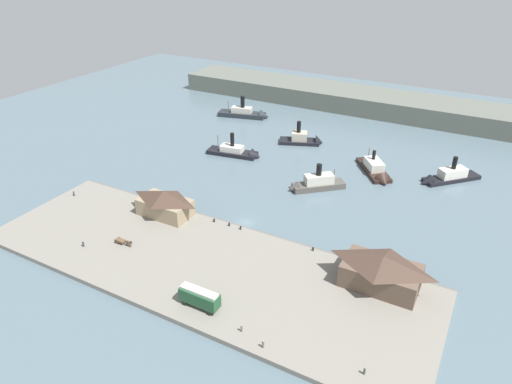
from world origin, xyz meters
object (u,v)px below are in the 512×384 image
(street_tram, at_px, (200,297))
(horse_cart, at_px, (124,241))
(pedestrian_at_waters_edge, at_px, (242,328))
(ferry_mid_harbor, at_px, (314,184))
(ferry_moored_west, at_px, (247,114))
(ferry_shed_central_terminal, at_px, (382,271))
(pedestrian_standing_center, at_px, (83,244))
(ferry_outer_harbor, at_px, (305,140))
(pedestrian_walking_east, at_px, (263,344))
(mooring_post_center_west, at_px, (313,249))
(pedestrian_near_west_shed, at_px, (74,193))
(ferry_shed_customs_shed, at_px, (165,203))
(ferry_approaching_west, at_px, (239,152))
(pedestrian_by_tram, at_px, (365,371))
(mooring_post_center_east, at_px, (214,220))
(mooring_post_east, at_px, (241,228))
(ferry_approaching_east, at_px, (376,171))
(ferry_near_quay, at_px, (446,177))
(mooring_post_west, at_px, (229,224))

(street_tram, bearing_deg, horse_cart, 162.60)
(pedestrian_at_waters_edge, xyz_separation_m, ferry_mid_harbor, (-10.87, 63.29, -0.04))
(ferry_moored_west, bearing_deg, ferry_shed_central_terminal, -46.17)
(pedestrian_standing_center, height_order, ferry_outer_harbor, ferry_outer_harbor)
(horse_cart, bearing_deg, street_tram, -17.40)
(pedestrian_walking_east, distance_m, mooring_post_center_west, 33.14)
(ferry_shed_central_terminal, relative_size, pedestrian_near_west_shed, 9.83)
(ferry_shed_customs_shed, relative_size, ferry_mid_harbor, 0.90)
(ferry_mid_harbor, xyz_separation_m, ferry_moored_west, (-51.26, 48.26, -0.33))
(ferry_approaching_west, bearing_deg, pedestrian_near_west_shed, -117.58)
(pedestrian_by_tram, height_order, mooring_post_center_west, pedestrian_by_tram)
(pedestrian_standing_center, bearing_deg, mooring_post_center_west, 26.95)
(mooring_post_center_east, relative_size, ferry_outer_harbor, 0.05)
(ferry_shed_customs_shed, distance_m, mooring_post_east, 22.43)
(mooring_post_center_east, bearing_deg, mooring_post_center_west, 1.01)
(ferry_approaching_west, bearing_deg, ferry_approaching_east, 9.87)
(pedestrian_at_waters_edge, height_order, mooring_post_east, pedestrian_at_waters_edge)
(mooring_post_center_east, bearing_deg, pedestrian_near_west_shed, -170.08)
(horse_cart, xyz_separation_m, pedestrian_walking_east, (45.96, -12.74, -0.14))
(ferry_approaching_east, bearing_deg, mooring_post_center_west, -91.49)
(street_tram, relative_size, ferry_near_quay, 0.48)
(ferry_shed_central_terminal, bearing_deg, mooring_post_east, 172.97)
(pedestrian_near_west_shed, height_order, mooring_post_center_east, pedestrian_near_west_shed)
(pedestrian_near_west_shed, distance_m, ferry_near_quay, 115.27)
(ferry_shed_customs_shed, distance_m, ferry_mid_harbor, 46.35)
(pedestrian_walking_east, height_order, mooring_post_center_east, pedestrian_walking_east)
(ferry_shed_customs_shed, height_order, mooring_post_east, ferry_shed_customs_shed)
(mooring_post_center_west, height_order, ferry_approaching_west, ferry_approaching_west)
(pedestrian_at_waters_edge, bearing_deg, mooring_post_west, 125.19)
(pedestrian_by_tram, xyz_separation_m, mooring_post_west, (-45.78, 29.53, -0.30))
(horse_cart, xyz_separation_m, mooring_post_east, (22.03, 19.90, -0.48))
(pedestrian_by_tram, distance_m, ferry_moored_west, 139.62)
(pedestrian_walking_east, relative_size, ferry_approaching_east, 0.09)
(ferry_outer_harbor, bearing_deg, ferry_shed_customs_shed, -100.06)
(ferry_outer_harbor, bearing_deg, street_tram, -79.69)
(ferry_shed_central_terminal, distance_m, ferry_near_quay, 62.36)
(ferry_shed_central_terminal, relative_size, ferry_approaching_west, 0.82)
(mooring_post_east, height_order, mooring_post_center_east, same)
(ferry_shed_customs_shed, bearing_deg, ferry_shed_central_terminal, -1.20)
(ferry_approaching_east, bearing_deg, street_tram, -100.07)
(pedestrian_walking_east, relative_size, mooring_post_east, 1.93)
(ferry_near_quay, bearing_deg, mooring_post_west, -128.65)
(pedestrian_walking_east, height_order, ferry_approaching_east, ferry_approaching_east)
(pedestrian_by_tram, bearing_deg, ferry_outer_harbor, 118.83)
(ferry_mid_harbor, bearing_deg, ferry_near_quay, 35.85)
(mooring_post_east, bearing_deg, street_tram, -75.83)
(street_tram, relative_size, horse_cart, 1.59)
(ferry_approaching_west, bearing_deg, pedestrian_standing_center, -93.52)
(pedestrian_standing_center, bearing_deg, ferry_approaching_west, 86.48)
(street_tram, distance_m, horse_cart, 30.83)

